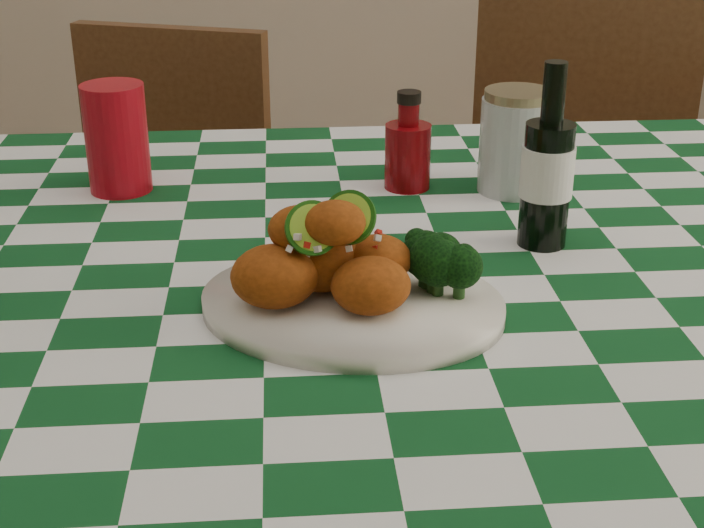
{
  "coord_description": "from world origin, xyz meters",
  "views": [
    {
      "loc": [
        -0.08,
        -1.02,
        1.24
      ],
      "look_at": [
        -0.01,
        -0.14,
        0.84
      ],
      "focal_mm": 50.0,
      "sensor_mm": 36.0,
      "label": 1
    }
  ],
  "objects_px": {
    "ketchup_bottle": "(408,140)",
    "beer_bottle": "(548,156)",
    "red_tumbler": "(117,138)",
    "mason_jar": "(516,141)",
    "wooden_chair_right": "(558,246)",
    "wooden_chair_left": "(145,269)",
    "plate": "(352,305)",
    "fried_chicken_pile": "(335,250)"
  },
  "relations": [
    {
      "from": "red_tumbler",
      "to": "wooden_chair_right",
      "type": "bearing_deg",
      "value": 30.63
    },
    {
      "from": "fried_chicken_pile",
      "to": "plate",
      "type": "bearing_deg",
      "value": 0.0
    },
    {
      "from": "mason_jar",
      "to": "beer_bottle",
      "type": "distance_m",
      "value": 0.19
    },
    {
      "from": "mason_jar",
      "to": "wooden_chair_left",
      "type": "relative_size",
      "value": 0.16
    },
    {
      "from": "wooden_chair_left",
      "to": "fried_chicken_pile",
      "type": "bearing_deg",
      "value": -50.66
    },
    {
      "from": "ketchup_bottle",
      "to": "beer_bottle",
      "type": "xyz_separation_m",
      "value": [
        0.13,
        -0.21,
        0.04
      ]
    },
    {
      "from": "mason_jar",
      "to": "wooden_chair_left",
      "type": "distance_m",
      "value": 0.9
    },
    {
      "from": "red_tumbler",
      "to": "mason_jar",
      "type": "bearing_deg",
      "value": -4.59
    },
    {
      "from": "plate",
      "to": "fried_chicken_pile",
      "type": "xyz_separation_m",
      "value": [
        -0.02,
        0.0,
        0.06
      ]
    },
    {
      "from": "fried_chicken_pile",
      "to": "ketchup_bottle",
      "type": "bearing_deg",
      "value": 71.82
    },
    {
      "from": "red_tumbler",
      "to": "ketchup_bottle",
      "type": "relative_size",
      "value": 1.09
    },
    {
      "from": "ketchup_bottle",
      "to": "beer_bottle",
      "type": "relative_size",
      "value": 0.61
    },
    {
      "from": "wooden_chair_left",
      "to": "wooden_chair_right",
      "type": "xyz_separation_m",
      "value": [
        0.81,
        -0.06,
        0.05
      ]
    },
    {
      "from": "red_tumbler",
      "to": "wooden_chair_right",
      "type": "xyz_separation_m",
      "value": [
        0.75,
        0.44,
        -0.37
      ]
    },
    {
      "from": "plate",
      "to": "fried_chicken_pile",
      "type": "bearing_deg",
      "value": 180.0
    },
    {
      "from": "plate",
      "to": "fried_chicken_pile",
      "type": "height_order",
      "value": "fried_chicken_pile"
    },
    {
      "from": "plate",
      "to": "red_tumbler",
      "type": "distance_m",
      "value": 0.48
    },
    {
      "from": "red_tumbler",
      "to": "fried_chicken_pile",
      "type": "bearing_deg",
      "value": -55.5
    },
    {
      "from": "mason_jar",
      "to": "ketchup_bottle",
      "type": "bearing_deg",
      "value": 170.88
    },
    {
      "from": "red_tumbler",
      "to": "beer_bottle",
      "type": "relative_size",
      "value": 0.67
    },
    {
      "from": "plate",
      "to": "wooden_chair_right",
      "type": "relative_size",
      "value": 0.32
    },
    {
      "from": "wooden_chair_left",
      "to": "wooden_chair_right",
      "type": "distance_m",
      "value": 0.81
    },
    {
      "from": "fried_chicken_pile",
      "to": "wooden_chair_left",
      "type": "height_order",
      "value": "fried_chicken_pile"
    },
    {
      "from": "plate",
      "to": "ketchup_bottle",
      "type": "xyz_separation_m",
      "value": [
        0.1,
        0.37,
        0.06
      ]
    },
    {
      "from": "beer_bottle",
      "to": "ketchup_bottle",
      "type": "bearing_deg",
      "value": 122.96
    },
    {
      "from": "plate",
      "to": "mason_jar",
      "type": "bearing_deg",
      "value": 54.65
    },
    {
      "from": "ketchup_bottle",
      "to": "wooden_chair_left",
      "type": "distance_m",
      "value": 0.8
    },
    {
      "from": "mason_jar",
      "to": "wooden_chair_right",
      "type": "xyz_separation_m",
      "value": [
        0.22,
        0.49,
        -0.37
      ]
    },
    {
      "from": "red_tumbler",
      "to": "ketchup_bottle",
      "type": "xyz_separation_m",
      "value": [
        0.39,
        -0.02,
        -0.01
      ]
    },
    {
      "from": "ketchup_bottle",
      "to": "mason_jar",
      "type": "height_order",
      "value": "mason_jar"
    },
    {
      "from": "plate",
      "to": "fried_chicken_pile",
      "type": "distance_m",
      "value": 0.06
    },
    {
      "from": "beer_bottle",
      "to": "wooden_chair_left",
      "type": "distance_m",
      "value": 1.03
    },
    {
      "from": "wooden_chair_right",
      "to": "beer_bottle",
      "type": "bearing_deg",
      "value": -84.93
    },
    {
      "from": "plate",
      "to": "beer_bottle",
      "type": "relative_size",
      "value": 1.43
    },
    {
      "from": "fried_chicken_pile",
      "to": "beer_bottle",
      "type": "relative_size",
      "value": 0.76
    },
    {
      "from": "fried_chicken_pile",
      "to": "ketchup_bottle",
      "type": "height_order",
      "value": "ketchup_bottle"
    },
    {
      "from": "mason_jar",
      "to": "wooden_chair_left",
      "type": "height_order",
      "value": "mason_jar"
    },
    {
      "from": "mason_jar",
      "to": "beer_bottle",
      "type": "relative_size",
      "value": 0.64
    },
    {
      "from": "mason_jar",
      "to": "beer_bottle",
      "type": "bearing_deg",
      "value": -92.38
    },
    {
      "from": "ketchup_bottle",
      "to": "wooden_chair_left",
      "type": "relative_size",
      "value": 0.15
    },
    {
      "from": "mason_jar",
      "to": "beer_bottle",
      "type": "xyz_separation_m",
      "value": [
        -0.01,
        -0.18,
        0.04
      ]
    },
    {
      "from": "wooden_chair_right",
      "to": "wooden_chair_left",
      "type": "bearing_deg",
      "value": -160.19
    }
  ]
}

